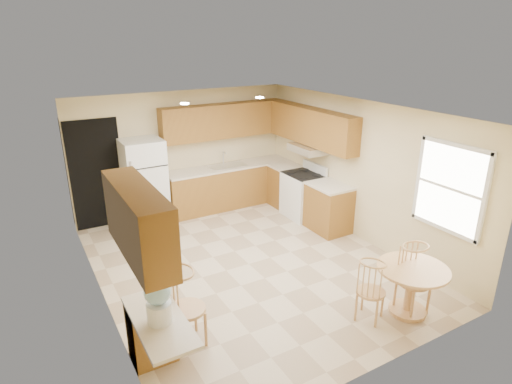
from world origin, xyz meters
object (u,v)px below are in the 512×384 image
water_crock (158,300)px  chair_desk (190,304)px  stove (303,195)px  dining_table (411,284)px  chair_table_b (421,277)px  refrigerator (145,183)px  chair_table_a (376,287)px

water_crock → chair_desk: bearing=37.8°
stove → dining_table: (-0.70, -3.38, -0.02)m
chair_table_b → water_crock: 3.35m
refrigerator → water_crock: 4.27m
stove → chair_table_b: (-0.65, -3.47, 0.11)m
chair_desk → dining_table: bearing=73.6°
chair_table_b → water_crock: water_crock is taller
refrigerator → dining_table: size_ratio=1.84×
refrigerator → chair_table_b: 5.20m
refrigerator → stove: 3.15m
dining_table → chair_table_b: bearing=-61.3°
chair_table_a → refrigerator: bearing=171.1°
chair_table_a → chair_table_b: 0.63m
dining_table → refrigerator: bearing=115.3°
chair_desk → water_crock: size_ratio=1.74×
dining_table → chair_desk: bearing=163.7°
chair_table_a → chair_desk: chair_desk is taller
refrigerator → water_crock: refrigerator is taller
dining_table → chair_table_a: chair_table_a is taller
stove → chair_table_a: 3.52m
refrigerator → water_crock: size_ratio=2.95×
chair_table_a → chair_desk: size_ratio=0.85×
chair_table_a → water_crock: 2.75m
refrigerator → chair_table_a: bearing=-70.2°
dining_table → stove: bearing=78.4°
stove → chair_table_b: bearing=-100.5°
chair_desk → chair_table_b: bearing=72.2°
dining_table → water_crock: bearing=171.8°
water_crock → chair_table_b: bearing=-9.6°
chair_desk → chair_table_a: bearing=71.8°
chair_table_b → stove: bearing=-98.7°
stove → water_crock: water_crock is taller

